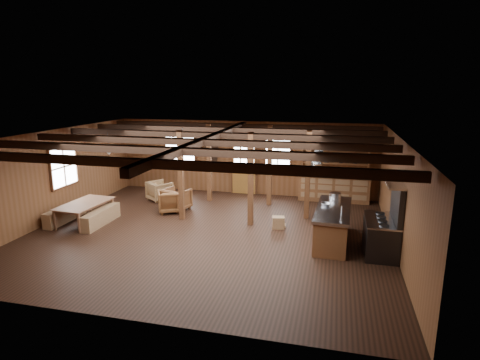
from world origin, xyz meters
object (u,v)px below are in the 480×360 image
object	(u,v)px
dining_table	(86,213)
armchair_b	(176,199)
armchair_c	(160,191)
kitchen_island	(333,225)
armchair_a	(170,201)
commercial_range	(383,230)

from	to	relation	value
dining_table	armchair_b	distance (m)	2.87
dining_table	armchair_c	world-z (taller)	armchair_c
dining_table	armchair_b	bearing A→B (deg)	-45.65
armchair_b	armchair_c	xyz separation A→B (m)	(-1.05, 0.96, -0.02)
kitchen_island	armchair_c	bearing A→B (deg)	159.88
armchair_a	armchair_b	size ratio (longest dim) A/B	0.98
commercial_range	dining_table	xyz separation A→B (m)	(-8.55, 0.29, -0.30)
kitchen_island	armchair_b	distance (m)	5.42
armchair_b	dining_table	bearing A→B (deg)	57.01
armchair_a	armchair_b	world-z (taller)	armchair_b
commercial_range	dining_table	world-z (taller)	commercial_range
kitchen_island	armchair_b	size ratio (longest dim) A/B	3.12
kitchen_island	dining_table	bearing A→B (deg)	-175.44
armchair_b	armchair_c	bearing A→B (deg)	-26.64
dining_table	armchair_b	size ratio (longest dim) A/B	2.21
dining_table	armchair_a	size ratio (longest dim) A/B	2.25
kitchen_island	dining_table	size ratio (longest dim) A/B	1.41
commercial_range	armchair_b	world-z (taller)	commercial_range
armchair_b	armchair_c	size ratio (longest dim) A/B	1.05
armchair_a	dining_table	bearing A→B (deg)	11.95
armchair_b	armchair_c	distance (m)	1.42
commercial_range	armchair_c	distance (m)	8.07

